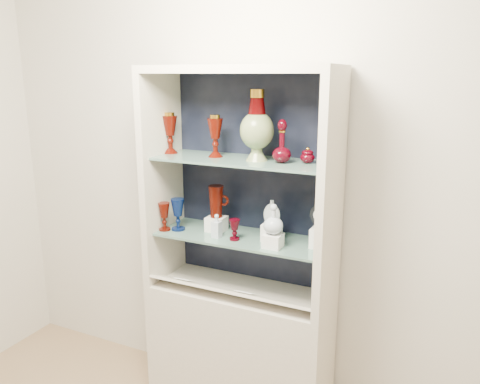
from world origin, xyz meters
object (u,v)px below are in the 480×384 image
at_px(pedestal_lamp_right, 215,136).
at_px(ruby_goblet_small, 235,230).
at_px(lidded_bowl, 308,155).
at_px(cobalt_goblet, 178,214).
at_px(ruby_goblet_tall, 164,217).
at_px(ruby_decanter_a, 282,139).
at_px(clear_square_bottle, 217,226).
at_px(cameo_medallion, 320,217).
at_px(enamel_urn, 257,125).
at_px(ruby_decanter_b, 328,141).
at_px(pedestal_lamp_left, 170,133).
at_px(clear_round_decanter, 273,220).
at_px(flat_flask, 272,212).
at_px(ruby_pitcher, 216,202).

xyz_separation_m(pedestal_lamp_right, ruby_goblet_small, (0.15, -0.08, -0.48)).
relative_size(pedestal_lamp_right, lidded_bowl, 2.73).
distance_m(cobalt_goblet, ruby_goblet_tall, 0.08).
bearing_deg(lidded_bowl, ruby_decanter_a, -158.28).
bearing_deg(ruby_goblet_tall, ruby_goblet_small, 2.86).
distance_m(clear_square_bottle, cameo_medallion, 0.55).
relative_size(enamel_urn, ruby_decanter_b, 1.56).
bearing_deg(lidded_bowl, cobalt_goblet, -172.45).
bearing_deg(clear_square_bottle, pedestal_lamp_right, 119.00).
bearing_deg(lidded_bowl, pedestal_lamp_right, -176.46).
bearing_deg(enamel_urn, cobalt_goblet, -172.90).
height_order(cobalt_goblet, cameo_medallion, cameo_medallion).
xyz_separation_m(enamel_urn, ruby_decanter_b, (0.36, 0.04, -0.06)).
xyz_separation_m(cobalt_goblet, cameo_medallion, (0.79, 0.06, 0.07)).
bearing_deg(pedestal_lamp_right, pedestal_lamp_left, 179.78).
relative_size(cobalt_goblet, clear_round_decanter, 1.21).
bearing_deg(flat_flask, clear_square_bottle, -158.49).
distance_m(lidded_bowl, ruby_goblet_tall, 0.87).
height_order(pedestal_lamp_right, ruby_goblet_small, pedestal_lamp_right).
bearing_deg(pedestal_lamp_right, flat_flask, -0.09).
xyz_separation_m(ruby_goblet_small, clear_square_bottle, (-0.10, -0.00, 0.01)).
bearing_deg(cameo_medallion, ruby_goblet_tall, -161.19).
height_order(pedestal_lamp_right, ruby_goblet_tall, pedestal_lamp_right).
distance_m(ruby_pitcher, flat_flask, 0.33).
bearing_deg(cobalt_goblet, ruby_goblet_small, -2.32).
bearing_deg(pedestal_lamp_left, ruby_goblet_tall, -85.65).
xyz_separation_m(ruby_pitcher, cameo_medallion, (0.59, -0.02, -0.01)).
bearing_deg(cameo_medallion, clear_square_bottle, -159.16).
bearing_deg(ruby_goblet_tall, ruby_pitcher, 23.15).
bearing_deg(cobalt_goblet, ruby_pitcher, 21.40).
bearing_deg(flat_flask, ruby_decanter_a, -10.89).
height_order(ruby_goblet_tall, cameo_medallion, cameo_medallion).
bearing_deg(pedestal_lamp_right, ruby_decanter_a, -2.45).
relative_size(ruby_decanter_a, cobalt_goblet, 1.34).
bearing_deg(pedestal_lamp_right, ruby_decanter_b, 3.00).
height_order(clear_square_bottle, clear_round_decanter, clear_round_decanter).
relative_size(ruby_decanter_a, ruby_pitcher, 1.36).
xyz_separation_m(ruby_decanter_b, ruby_goblet_small, (-0.45, -0.11, -0.48)).
bearing_deg(ruby_decanter_a, cobalt_goblet, -175.47).
distance_m(lidded_bowl, clear_round_decanter, 0.36).
bearing_deg(ruby_goblet_tall, ruby_decanter_b, 8.45).
distance_m(flat_flask, cameo_medallion, 0.25).
xyz_separation_m(ruby_goblet_small, flat_flask, (0.18, 0.08, 0.10)).
height_order(pedestal_lamp_right, cameo_medallion, pedestal_lamp_right).
relative_size(ruby_pitcher, cameo_medallion, 1.40).
relative_size(enamel_urn, cameo_medallion, 2.82).
distance_m(cobalt_goblet, ruby_pitcher, 0.23).
xyz_separation_m(lidded_bowl, flat_flask, (-0.17, -0.03, -0.30)).
distance_m(pedestal_lamp_right, ruby_pitcher, 0.36).
relative_size(enamel_urn, clear_square_bottle, 2.76).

